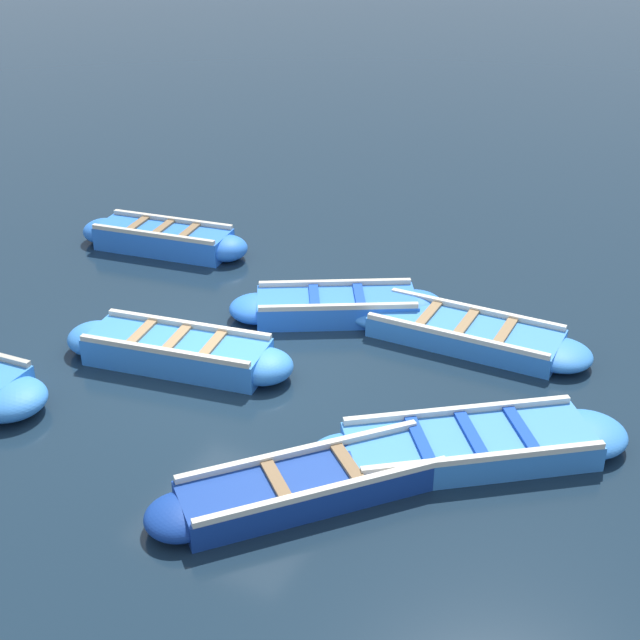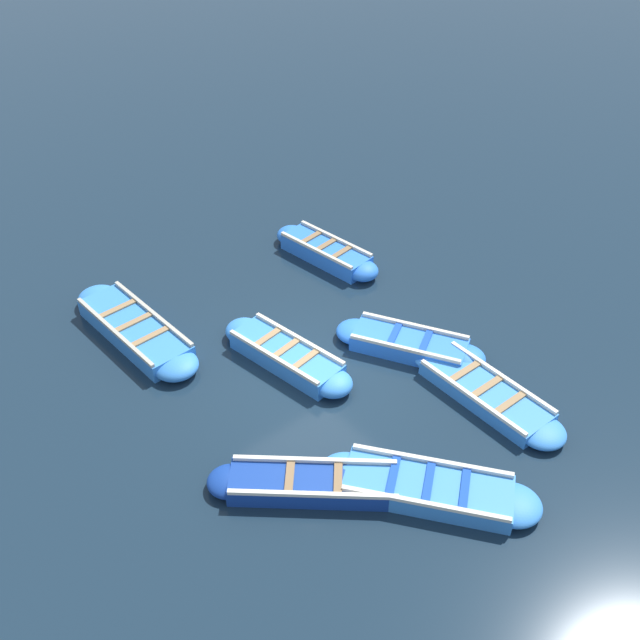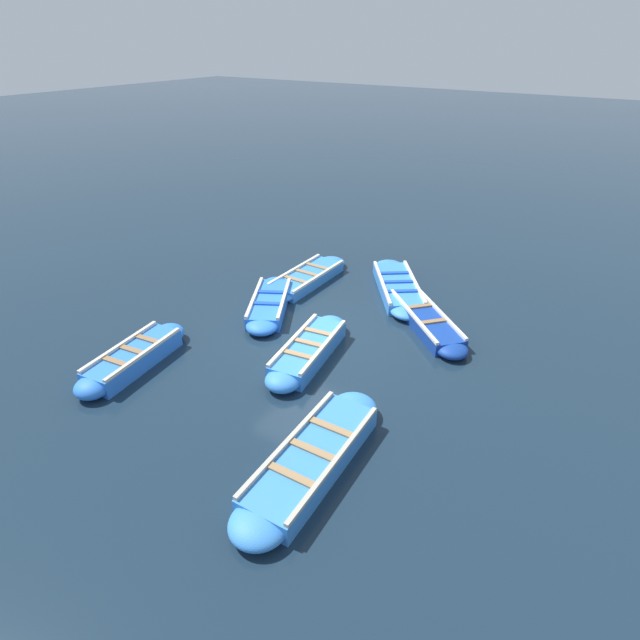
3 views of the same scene
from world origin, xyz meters
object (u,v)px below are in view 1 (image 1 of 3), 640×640
object	(u,v)px
boat_near_quay	(312,484)
boat_end_of_row	(470,446)
boat_centre	(465,333)
boat_far_corner	(164,239)
boat_alongside	(337,306)
boat_drifting	(178,351)

from	to	relation	value
boat_near_quay	boat_end_of_row	size ratio (longest dim) A/B	0.89
boat_centre	boat_end_of_row	xyz separation A→B (m)	(-2.54, -0.89, 0.01)
boat_far_corner	boat_end_of_row	bearing A→B (deg)	-116.89
boat_near_quay	boat_alongside	world-z (taller)	boat_alongside
boat_alongside	boat_centre	bearing A→B (deg)	-86.53
boat_far_corner	boat_end_of_row	xyz separation A→B (m)	(-3.31, -6.53, -0.05)
boat_drifting	boat_alongside	bearing A→B (deg)	-31.21
boat_drifting	boat_end_of_row	bearing A→B (deg)	-93.38
boat_near_quay	boat_centre	size ratio (longest dim) A/B	0.90
boat_alongside	boat_centre	size ratio (longest dim) A/B	0.89
boat_alongside	boat_drifting	bearing A→B (deg)	148.79
boat_centre	boat_drifting	bearing A→B (deg)	125.18
boat_alongside	boat_drifting	world-z (taller)	boat_drifting
boat_drifting	boat_end_of_row	size ratio (longest dim) A/B	0.93
boat_alongside	boat_end_of_row	bearing A→B (deg)	-130.55
boat_drifting	boat_end_of_row	xyz separation A→B (m)	(-0.24, -4.14, -0.04)
boat_alongside	boat_centre	xyz separation A→B (m)	(0.12, -1.93, -0.02)
boat_centre	boat_drifting	size ratio (longest dim) A/B	1.07
boat_far_corner	boat_centre	size ratio (longest dim) A/B	0.88
boat_centre	boat_end_of_row	bearing A→B (deg)	-160.59
boat_centre	boat_alongside	bearing A→B (deg)	93.47
boat_near_quay	boat_centre	bearing A→B (deg)	-5.84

